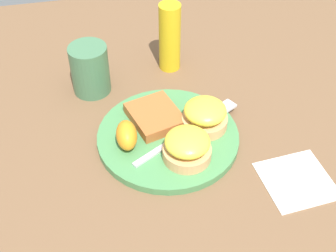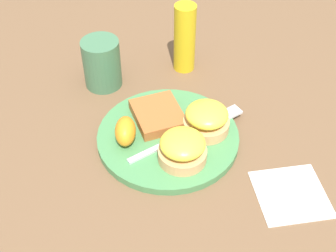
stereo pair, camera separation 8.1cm
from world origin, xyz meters
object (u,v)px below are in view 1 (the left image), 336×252
object	(u,v)px
hashbrown_patty	(155,116)
orange_wedge	(127,135)
fork	(193,128)
cup	(90,69)
condiment_bottle	(170,37)
sandwich_benedict_left	(187,147)
sandwich_benedict_right	(205,115)

from	to	relation	value
hashbrown_patty	orange_wedge	world-z (taller)	orange_wedge
fork	hashbrown_patty	bearing A→B (deg)	59.74
cup	condiment_bottle	distance (m)	0.17
hashbrown_patty	fork	distance (m)	0.07
condiment_bottle	fork	bearing A→B (deg)	179.51
orange_wedge	cup	size ratio (longest dim) A/B	0.57
hashbrown_patty	cup	xyz separation A→B (m)	(0.13, 0.10, 0.03)
orange_wedge	sandwich_benedict_left	bearing A→B (deg)	-118.24
sandwich_benedict_left	cup	distance (m)	0.27
sandwich_benedict_left	hashbrown_patty	distance (m)	0.11
fork	cup	bearing A→B (deg)	44.57
sandwich_benedict_right	sandwich_benedict_left	bearing A→B (deg)	144.25
sandwich_benedict_left	cup	xyz separation A→B (m)	(0.23, 0.14, 0.01)
sandwich_benedict_left	sandwich_benedict_right	world-z (taller)	same
sandwich_benedict_right	hashbrown_patty	bearing A→B (deg)	68.41
orange_wedge	fork	world-z (taller)	orange_wedge
sandwich_benedict_right	orange_wedge	bearing A→B (deg)	96.94
fork	condiment_bottle	xyz separation A→B (m)	(0.21, -0.00, 0.06)
sandwich_benedict_right	condiment_bottle	size ratio (longest dim) A/B	0.56
sandwich_benedict_left	condiment_bottle	distance (m)	0.28
hashbrown_patty	orange_wedge	distance (m)	0.08
sandwich_benedict_left	orange_wedge	bearing A→B (deg)	61.76
cup	fork	bearing A→B (deg)	-135.43
hashbrown_patty	cup	distance (m)	0.17
sandwich_benedict_right	hashbrown_patty	size ratio (longest dim) A/B	0.85
hashbrown_patty	fork	xyz separation A→B (m)	(-0.04, -0.06, -0.01)
sandwich_benedict_left	orange_wedge	xyz separation A→B (m)	(0.05, 0.09, -0.00)
sandwich_benedict_right	orange_wedge	xyz separation A→B (m)	(-0.02, 0.14, -0.00)
fork	condiment_bottle	bearing A→B (deg)	-0.49
sandwich_benedict_left	orange_wedge	distance (m)	0.11
sandwich_benedict_left	cup	size ratio (longest dim) A/B	0.77
sandwich_benedict_left	sandwich_benedict_right	bearing A→B (deg)	-35.75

